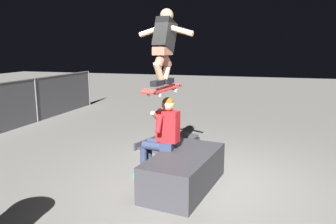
# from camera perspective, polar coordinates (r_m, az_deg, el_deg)

# --- Properties ---
(ground_plane) EXTENTS (40.00, 40.00, 0.00)m
(ground_plane) POSITION_cam_1_polar(r_m,az_deg,el_deg) (5.44, 4.68, -12.03)
(ground_plane) COLOR gray
(ledge_box_main) EXTENTS (1.77, 1.03, 0.54)m
(ledge_box_main) POSITION_cam_1_polar(r_m,az_deg,el_deg) (5.13, 2.87, -10.21)
(ledge_box_main) COLOR #38383D
(ledge_box_main) RESTS_ON ground
(person_sitting_on_ledge) EXTENTS (0.60, 0.78, 1.38)m
(person_sitting_on_ledge) POSITION_cam_1_polar(r_m,az_deg,el_deg) (5.28, -1.09, -3.79)
(person_sitting_on_ledge) COLOR #2D3856
(person_sitting_on_ledge) RESTS_ON ground
(skateboard) EXTENTS (1.04, 0.36, 0.13)m
(skateboard) POSITION_cam_1_polar(r_m,az_deg,el_deg) (4.97, -0.92, 3.94)
(skateboard) COLOR #B72D2D
(skater_airborne) EXTENTS (0.63, 0.89, 1.12)m
(skater_airborne) POSITION_cam_1_polar(r_m,az_deg,el_deg) (4.98, -0.65, 11.88)
(skater_airborne) COLOR black
(kicker_ramp) EXTENTS (1.32, 1.24, 0.33)m
(kicker_ramp) POSITION_cam_1_polar(r_m,az_deg,el_deg) (7.19, -0.03, -5.70)
(kicker_ramp) COLOR #38383D
(kicker_ramp) RESTS_ON ground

